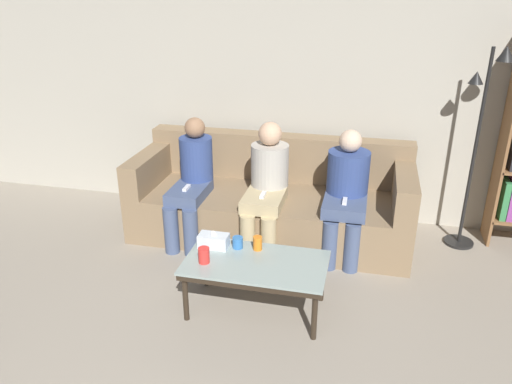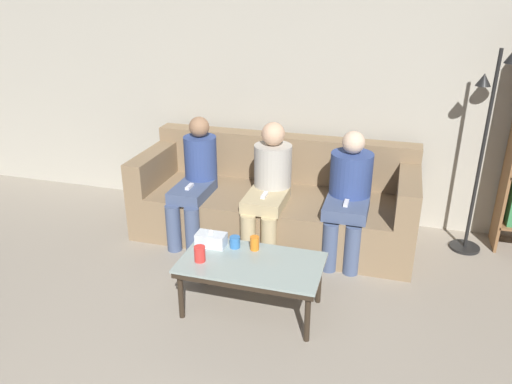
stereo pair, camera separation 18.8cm
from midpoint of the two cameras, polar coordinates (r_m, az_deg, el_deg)
The scene contains 11 objects.
wall_back at distance 4.87m, azimuth 5.14°, elevation 12.08°, with size 12.00×0.06×2.60m.
couch at distance 4.66m, azimuth 3.37°, elevation -1.16°, with size 2.51×0.96×0.87m.
coffee_table at distance 3.55m, azimuth 1.00°, elevation -8.54°, with size 1.00×0.55×0.40m.
cup_near_left at distance 3.69m, azimuth -0.96°, elevation -5.76°, with size 0.08×0.08×0.09m.
cup_near_right at distance 3.52m, azimuth -4.92°, elevation -7.07°, with size 0.08×0.08×0.11m.
cup_far_center at distance 3.65m, azimuth 1.32°, elevation -5.88°, with size 0.07×0.07×0.10m.
tissue_box at distance 3.71m, azimuth -3.70°, elevation -5.45°, with size 0.22×0.12×0.13m.
standing_lamp at distance 4.54m, azimuth 26.08°, elevation 6.12°, with size 0.31×0.26×1.75m.
seated_person_left_end at distance 4.53m, azimuth -5.71°, elevation 1.72°, with size 0.31×0.68×1.10m.
seated_person_mid_left at distance 4.34m, azimuth 2.78°, elevation 1.02°, with size 0.33×0.69×1.11m.
seated_person_mid_right at distance 4.27m, azimuth 11.79°, elevation 0.06°, with size 0.36×0.66×1.08m.
Camera 2 is at (1.01, -0.85, 2.23)m, focal length 35.00 mm.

